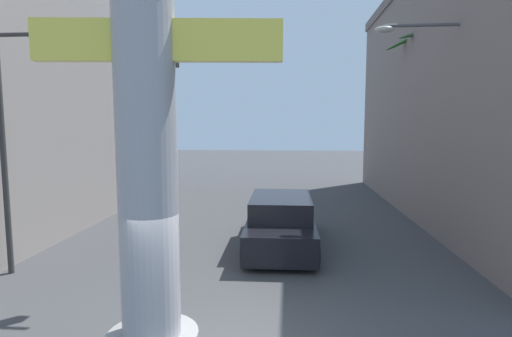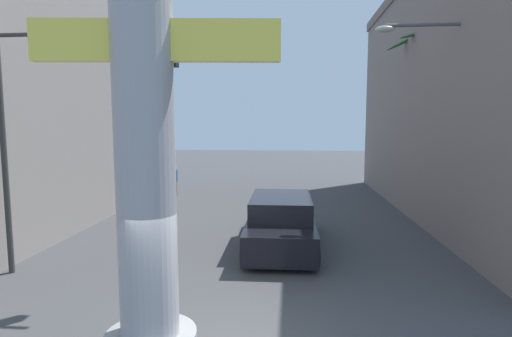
{
  "view_description": "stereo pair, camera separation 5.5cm",
  "coord_description": "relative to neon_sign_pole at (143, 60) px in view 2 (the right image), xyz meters",
  "views": [
    {
      "loc": [
        0.9,
        -5.78,
        3.76
      ],
      "look_at": [
        0.0,
        5.17,
        2.56
      ],
      "focal_mm": 28.0,
      "sensor_mm": 36.0,
      "label": 1
    },
    {
      "loc": [
        0.96,
        -5.78,
        3.76
      ],
      "look_at": [
        0.0,
        5.17,
        2.56
      ],
      "focal_mm": 28.0,
      "sensor_mm": 36.0,
      "label": 2
    }
  ],
  "objects": [
    {
      "name": "traffic_light_mast",
      "position": [
        -3.49,
        3.84,
        -0.41
      ],
      "size": [
        5.16,
        0.32,
        6.0
      ],
      "color": "#333333",
      "rests_on": "ground"
    },
    {
      "name": "ground_plane",
      "position": [
        1.08,
        10.34,
        -4.64
      ],
      "size": [
        87.42,
        87.42,
        0.0
      ],
      "primitive_type": "plane",
      "color": "#424244"
    },
    {
      "name": "pedestrian_far_left",
      "position": [
        -4.03,
        14.81,
        -3.68
      ],
      "size": [
        0.47,
        0.47,
        1.65
      ],
      "color": "gray",
      "rests_on": "ground"
    },
    {
      "name": "palm_tree_mid_right",
      "position": [
        7.76,
        11.99,
        0.31
      ],
      "size": [
        3.42,
        3.42,
        7.73
      ],
      "color": "brown",
      "rests_on": "ground"
    },
    {
      "name": "car_lead",
      "position": [
        1.74,
        6.8,
        -3.9
      ],
      "size": [
        2.17,
        5.22,
        1.56
      ],
      "color": "black",
      "rests_on": "ground"
    },
    {
      "name": "street_lamp",
      "position": [
        6.74,
        6.89,
        -0.47
      ],
      "size": [
        2.83,
        0.28,
        6.8
      ],
      "color": "#59595E",
      "rests_on": "ground"
    },
    {
      "name": "palm_tree_far_left",
      "position": [
        -5.49,
        18.16,
        0.63
      ],
      "size": [
        2.8,
        2.84,
        8.55
      ],
      "color": "brown",
      "rests_on": "ground"
    },
    {
      "name": "neon_sign_pole",
      "position": [
        0.0,
        0.0,
        0.0
      ],
      "size": [
        3.74,
        1.35,
        10.16
      ],
      "color": "#9E9EA3",
      "rests_on": "ground"
    }
  ]
}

